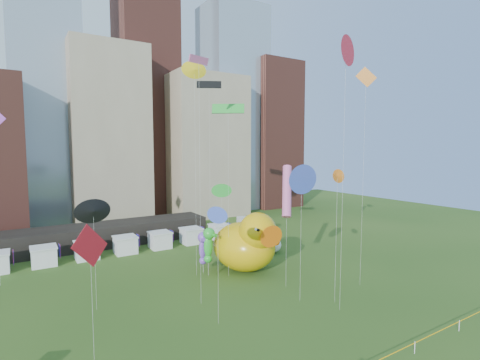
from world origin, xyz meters
TOP-DOWN VIEW (x-y plane):
  - skyline at (2.25, 61.06)m, footprint 101.00×23.00m
  - crane_right at (30.89, 64.00)m, footprint 23.00×1.00m
  - pavilion at (-4.00, 42.00)m, footprint 38.00×6.00m
  - vendor_tents at (1.02, 36.00)m, footprint 33.24×2.80m
  - big_duck at (11.35, 20.90)m, footprint 7.59×9.81m
  - small_duck at (18.53, 25.37)m, footprint 3.48×3.90m
  - seahorse_green at (6.80, 21.92)m, footprint 1.74×1.96m
  - seahorse_purple at (6.65, 22.95)m, footprint 1.61×1.84m
  - box_truck at (20.65, 33.72)m, footprint 3.96×7.63m
  - kite_0 at (-7.68, 10.06)m, footprint 2.45×1.63m
  - kite_1 at (2.77, 15.59)m, footprint 2.17×0.94m
  - kite_2 at (-5.84, 19.40)m, footprint 2.17×0.66m
  - kite_3 at (8.63, 20.54)m, footprint 3.14×2.51m
  - kite_4 at (5.65, 22.74)m, footprint 1.95×0.35m
  - kite_5 at (11.05, 11.10)m, footprint 2.77×0.86m
  - kite_6 at (19.19, 10.75)m, footprint 1.34×1.65m
  - kite_8 at (12.80, 7.72)m, footprint 2.42×1.35m
  - kite_9 at (12.21, 14.64)m, footprint 2.72×3.01m
  - kite_10 at (11.58, 30.82)m, footprint 3.19×2.01m
  - kite_11 at (9.83, 24.27)m, footprint 1.59×0.89m
  - kite_13 at (2.26, 11.27)m, footprint 0.72×1.35m
  - kite_14 at (13.69, 9.16)m, footprint 0.47×1.28m

SIDE VIEW (x-z plane):
  - vendor_tents at x=1.02m, z-range -0.09..2.31m
  - small_duck at x=18.53m, z-range -0.11..2.61m
  - box_truck at x=20.65m, z-range 0.04..3.13m
  - pavilion at x=-4.00m, z-range 0.00..3.20m
  - seahorse_purple at x=6.65m, z-range 0.87..5.79m
  - big_duck at x=11.35m, z-range -0.30..7.05m
  - seahorse_green at x=6.80m, z-range 1.11..6.70m
  - kite_0 at x=-7.68m, z-range 3.38..13.19m
  - kite_2 at x=-5.84m, z-range 3.96..14.07m
  - kite_13 at x=2.26m, z-range 4.21..14.09m
  - kite_11 at x=9.83m, z-range 4.27..14.52m
  - kite_9 at x=12.21m, z-range 3.74..16.60m
  - kite_5 at x=11.05m, z-range 5.16..18.25m
  - kite_14 at x=13.69m, z-range 5.62..18.28m
  - kite_3 at x=8.63m, z-range 9.09..28.56m
  - kite_6 at x=19.19m, z-range 9.51..32.35m
  - skyline at x=2.25m, z-range -12.56..55.44m
  - kite_1 at x=2.77m, z-range 10.68..33.41m
  - kite_8 at x=12.80m, z-range 10.75..34.84m
  - kite_4 at x=5.65m, z-range 11.02..35.16m
  - kite_10 at x=11.58m, z-range 11.23..35.04m
  - crane_right at x=30.89m, z-range 8.90..84.90m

